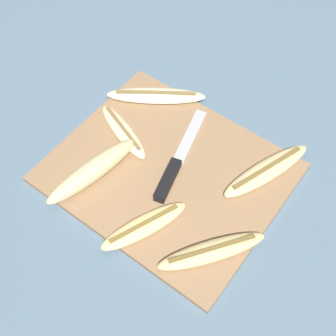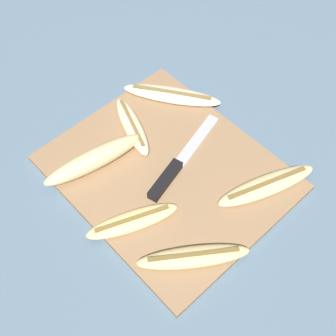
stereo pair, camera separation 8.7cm
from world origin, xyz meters
name	(u,v)px [view 2 (the right image)]	position (x,y,z in m)	size (l,w,h in m)	color
ground_plane	(168,174)	(0.00, 0.00, 0.00)	(4.00, 4.00, 0.00)	slate
cutting_board	(168,173)	(0.00, 0.00, 0.01)	(0.42, 0.35, 0.01)	#997551
knife	(173,171)	(0.01, 0.00, 0.02)	(0.08, 0.23, 0.02)	black
banana_bright_far	(172,95)	(-0.13, 0.13, 0.02)	(0.19, 0.15, 0.02)	beige
banana_ripe_center	(94,159)	(-0.10, -0.09, 0.03)	(0.08, 0.21, 0.04)	beige
banana_mellow_near	(267,185)	(0.15, 0.11, 0.02)	(0.10, 0.20, 0.02)	beige
banana_spotted_left	(193,257)	(0.16, -0.09, 0.02)	(0.14, 0.18, 0.02)	#DBC684
banana_golden_short	(132,221)	(0.04, -0.12, 0.02)	(0.10, 0.17, 0.02)	#EDD689
banana_cream_curved	(132,126)	(-0.12, 0.02, 0.02)	(0.16, 0.09, 0.02)	beige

